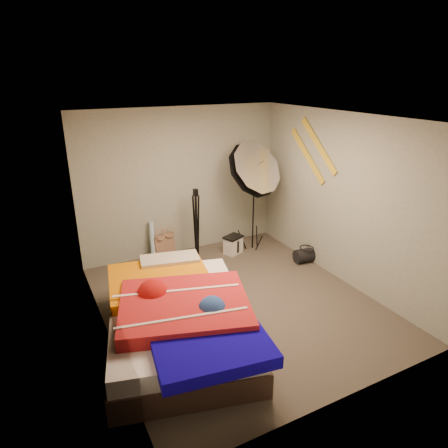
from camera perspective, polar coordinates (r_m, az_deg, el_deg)
floor at (r=5.67m, az=1.91°, el=-11.13°), size 4.00×4.00×0.00m
ceiling at (r=4.83m, az=2.28°, el=14.90°), size 4.00×4.00×0.00m
wall_back at (r=6.85m, az=-6.15°, el=5.93°), size 3.50×0.00×3.50m
wall_front at (r=3.66m, az=17.70°, el=-8.79°), size 3.50×0.00×3.50m
wall_left at (r=4.58m, az=-17.44°, el=-2.65°), size 0.00×4.00×4.00m
wall_right at (r=6.12m, az=16.56°, el=3.36°), size 0.00×4.00×4.00m
tote_bag at (r=6.98m, az=-8.61°, el=-3.06°), size 0.43×0.28×0.41m
wrapping_roll at (r=6.83m, az=-10.20°, el=-2.42°), size 0.12×0.21×0.68m
camera_case at (r=7.03m, az=1.32°, el=-3.07°), size 0.36×0.31×0.30m
duffel_bag at (r=6.87m, az=11.63°, el=-4.40°), size 0.41×0.28×0.24m
wall_stripe_upper at (r=6.38m, az=13.37°, el=10.84°), size 0.02×0.91×0.78m
wall_stripe_lower at (r=6.61m, az=11.82°, el=9.52°), size 0.02×0.91×0.78m
bed at (r=4.80m, az=-6.41°, el=-13.11°), size 2.07×2.67×0.66m
photo_umbrella at (r=6.65m, az=4.07°, el=7.61°), size 1.14×0.86×2.07m
camera_tripod at (r=6.62m, az=-3.99°, el=0.59°), size 0.07×0.07×1.24m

